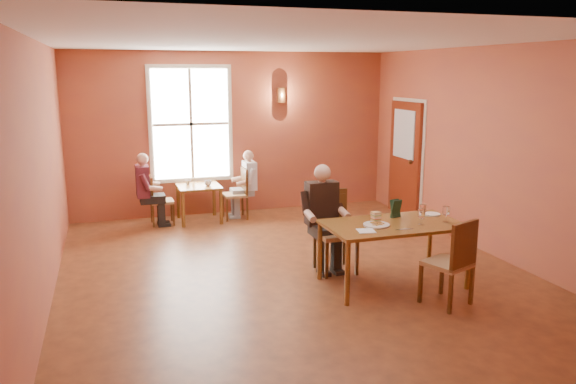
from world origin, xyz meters
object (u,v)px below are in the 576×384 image
object	(u,v)px
second_table	(199,203)
chair_diner_white	(235,194)
chair_empty	(447,261)
diner_white	(236,186)
diner_maroon	(160,190)
chair_diner_main	(336,232)
diner_main	(337,222)
main_table	(392,254)
chair_diner_maroon	(162,200)

from	to	relation	value
second_table	chair_diner_white	distance (m)	0.66
chair_diner_white	chair_empty	bearing A→B (deg)	-162.11
second_table	diner_white	world-z (taller)	diner_white
diner_white	diner_maroon	xyz separation A→B (m)	(-1.36, 0.00, 0.03)
chair_diner_main	second_table	size ratio (longest dim) A/B	1.46
chair_empty	chair_diner_white	bearing A→B (deg)	86.72
diner_maroon	diner_main	bearing A→B (deg)	32.10
chair_empty	chair_diner_white	size ratio (longest dim) A/B	1.10
diner_main	diner_maroon	size ratio (longest dim) A/B	1.10
chair_diner_main	diner_main	size ratio (longest dim) A/B	0.79
diner_main	chair_empty	world-z (taller)	diner_main
chair_diner_main	diner_white	bearing A→B (deg)	-78.58
main_table	chair_empty	size ratio (longest dim) A/B	1.66
chair_diner_maroon	chair_empty	bearing A→B (deg)	31.34
chair_empty	diner_white	size ratio (longest dim) A/B	0.86
diner_white	chair_diner_maroon	xyz separation A→B (m)	(-1.33, 0.00, -0.16)
main_table	diner_main	distance (m)	0.85
chair_diner_main	diner_maroon	size ratio (longest dim) A/B	0.87
chair_diner_maroon	second_table	bearing A→B (deg)	90.00
chair_empty	diner_white	world-z (taller)	diner_white
chair_diner_main	diner_main	bearing A→B (deg)	90.00
chair_empty	main_table	bearing A→B (deg)	90.87
diner_main	chair_diner_white	xyz separation A→B (m)	(-0.67, 3.18, -0.22)
chair_diner_white	diner_white	xyz separation A→B (m)	(0.03, 0.00, 0.13)
diner_white	second_table	bearing A→B (deg)	90.00
diner_main	chair_diner_white	size ratio (longest dim) A/B	1.49
second_table	diner_white	size ratio (longest dim) A/B	0.62
chair_empty	diner_maroon	xyz separation A→B (m)	(-2.80, 4.54, 0.11)
main_table	chair_diner_maroon	xyz separation A→B (m)	(-2.47, 3.80, 0.03)
second_table	chair_diner_maroon	world-z (taller)	chair_diner_maroon
diner_main	diner_white	size ratio (longest dim) A/B	1.15
chair_diner_white	main_table	bearing A→B (deg)	-162.94
second_table	diner_maroon	xyz separation A→B (m)	(-0.68, 0.00, 0.29)
main_table	chair_empty	distance (m)	0.80
main_table	diner_main	xyz separation A→B (m)	(-0.50, 0.62, 0.29)
chair_diner_main	chair_diner_maroon	size ratio (longest dim) A/B	1.26
chair_diner_white	diner_white	bearing A→B (deg)	-90.00
diner_maroon	chair_diner_maroon	bearing A→B (deg)	90.00
second_table	diner_maroon	distance (m)	0.74
chair_diner_maroon	diner_maroon	xyz separation A→B (m)	(-0.03, 0.00, 0.19)
chair_diner_main	chair_diner_maroon	distance (m)	3.72
chair_diner_main	chair_empty	distance (m)	1.60
chair_diner_main	chair_empty	xyz separation A→B (m)	(0.80, -1.39, -0.03)
chair_empty	second_table	world-z (taller)	chair_empty
second_table	chair_diner_white	bearing A→B (deg)	0.00
diner_main	diner_maroon	bearing A→B (deg)	-57.90
main_table	diner_white	xyz separation A→B (m)	(-1.14, 3.80, 0.20)
diner_main	chair_diner_white	distance (m)	3.26
main_table	chair_diner_main	bearing A→B (deg)	127.57
second_table	chair_diner_maroon	xyz separation A→B (m)	(-0.65, 0.00, 0.10)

